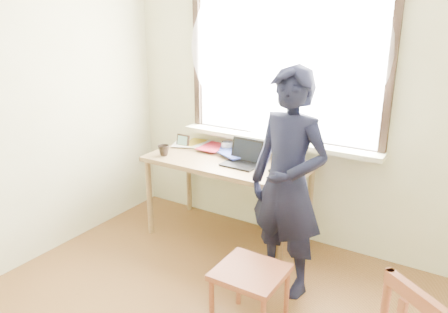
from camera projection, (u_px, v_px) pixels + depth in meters
The scene contains 12 objects.
room_shell at pixel (166, 90), 2.15m from camera, with size 3.52×4.02×2.61m.
desk at pixel (228, 168), 3.86m from camera, with size 1.43×0.72×0.77m.
laptop at pixel (243, 159), 3.70m from camera, with size 0.31×0.25×0.21m.
mug_white at pixel (227, 146), 4.07m from camera, with size 0.11×0.11×0.09m, color white.
mug_dark at pixel (164, 151), 3.93m from camera, with size 0.10×0.10×0.10m, color black.
mouse at pixel (274, 171), 3.50m from camera, with size 0.10×0.07×0.04m, color black.
desk_clutter at pixel (216, 146), 4.13m from camera, with size 0.85×0.48×0.05m.
book_a at pixel (201, 144), 4.24m from camera, with size 0.20×0.27×0.03m, color white.
book_b at pixel (284, 160), 3.80m from camera, with size 0.17×0.24×0.02m, color white.
picture_frame at pixel (183, 141), 4.18m from camera, with size 0.14×0.02×0.11m.
work_chair at pixel (250, 279), 2.81m from camera, with size 0.43×0.41×0.44m.
person at pixel (288, 184), 3.11m from camera, with size 0.61×0.40×1.67m, color black.
Camera 1 is at (1.36, -1.47, 2.00)m, focal length 35.00 mm.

